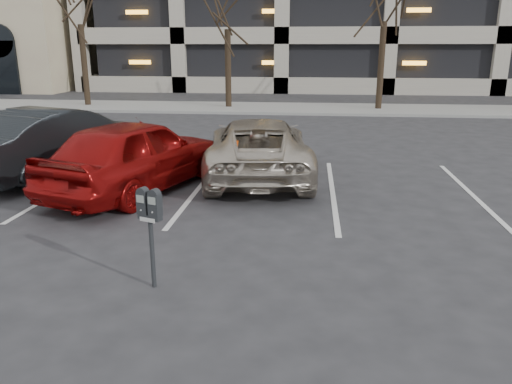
% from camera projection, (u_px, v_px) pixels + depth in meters
% --- Properties ---
extents(ground, '(140.00, 140.00, 0.00)m').
position_uv_depth(ground, '(252.00, 228.00, 8.23)').
color(ground, '#28282B').
rests_on(ground, ground).
extents(sidewalk, '(80.00, 4.00, 0.12)m').
position_uv_depth(sidewalk, '(292.00, 108.00, 23.48)').
color(sidewalk, gray).
rests_on(sidewalk, ground).
extents(stall_lines, '(16.90, 5.20, 0.00)m').
position_uv_depth(stall_lines, '(199.00, 187.00, 10.57)').
color(stall_lines, silver).
rests_on(stall_lines, ground).
extents(parking_meter, '(0.34, 0.22, 1.25)m').
position_uv_depth(parking_meter, '(150.00, 214.00, 5.96)').
color(parking_meter, black).
rests_on(parking_meter, ground).
extents(suv_silver, '(2.77, 5.04, 1.34)m').
position_uv_depth(suv_silver, '(258.00, 148.00, 11.32)').
color(suv_silver, beige).
rests_on(suv_silver, ground).
extents(car_red, '(3.14, 4.81, 1.52)m').
position_uv_depth(car_red, '(136.00, 155.00, 10.15)').
color(car_red, '#9A0E0E').
rests_on(car_red, ground).
extents(car_dark, '(3.19, 5.00, 1.56)m').
position_uv_depth(car_dark, '(61.00, 141.00, 11.54)').
color(car_dark, black).
rests_on(car_dark, ground).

